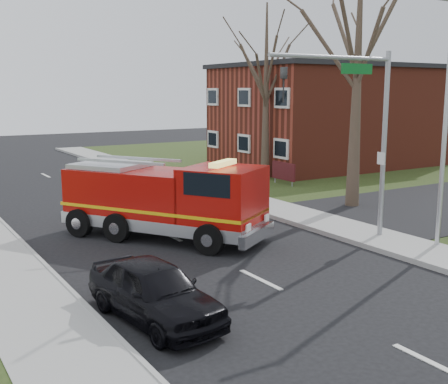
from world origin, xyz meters
TOP-DOWN VIEW (x-y plane):
  - ground at (0.00, 0.00)m, footprint 120.00×120.00m
  - sidewalk_right at (6.20, 0.00)m, footprint 2.40×80.00m
  - sidewalk_left at (-6.20, 0.00)m, footprint 2.40×80.00m
  - brick_building at (19.00, 18.00)m, footprint 15.40×10.40m
  - health_center_sign at (10.50, 12.50)m, footprint 0.12×2.00m
  - bare_tree_near at (9.50, 6.00)m, footprint 6.00×6.00m
  - bare_tree_far at (11.00, 15.00)m, footprint 5.25×5.25m
  - traffic_signal_mast at (5.21, 1.50)m, footprint 5.29×0.18m
  - streetlight_pole at (7.14, -0.50)m, footprint 1.48×0.16m
  - fire_engine at (-0.23, 5.74)m, footprint 6.17×7.71m
  - parked_car_maroon at (-3.81, -1.00)m, footprint 2.22×4.45m

SIDE VIEW (x-z plane):
  - ground at x=0.00m, z-range 0.00..0.00m
  - sidewalk_right at x=6.20m, z-range 0.00..0.15m
  - sidewalk_left at x=-6.20m, z-range 0.00..0.15m
  - parked_car_maroon at x=-3.81m, z-range 0.00..1.46m
  - health_center_sign at x=10.50m, z-range 0.18..1.58m
  - fire_engine at x=-0.23m, z-range -0.14..2.88m
  - brick_building at x=19.00m, z-range 0.03..7.28m
  - streetlight_pole at x=7.14m, z-range 0.35..8.75m
  - traffic_signal_mast at x=5.21m, z-range 1.31..8.11m
  - bare_tree_far at x=11.00m, z-range 1.24..11.74m
  - bare_tree_near at x=9.50m, z-range 1.41..13.41m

